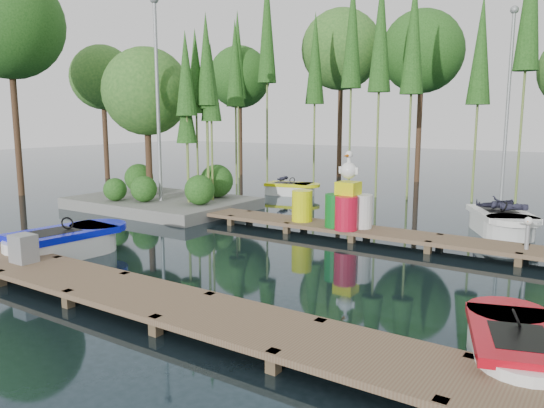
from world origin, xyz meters
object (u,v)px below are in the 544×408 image
Objects in this scene: boat_blue at (65,244)px; drum_cluster at (348,206)px; utility_cabinet at (24,248)px; island at (159,120)px; boat_red at (515,350)px; yellow_barrel at (302,206)px; boat_yellow_far at (290,189)px.

drum_cluster reaches higher than boat_blue.
boat_blue is 5.35× the size of utility_cabinet.
island is at bearing 122.53° from boat_blue.
boat_red is at bearing -47.30° from drum_cluster.
yellow_barrel reaches higher than boat_blue.
boat_red is 8.80m from yellow_barrel.
drum_cluster reaches higher than utility_cabinet.
utility_cabinet is 0.28× the size of drum_cluster.
yellow_barrel is (4.13, -5.97, 0.49)m from boat_yellow_far.
boat_blue reaches higher than utility_cabinet.
boat_red is 4.68× the size of utility_cabinet.
yellow_barrel is at bearing 174.16° from drum_cluster.
utility_cabinet is 7.45m from yellow_barrel.
boat_blue is at bearing -63.03° from island.
drum_cluster reaches higher than yellow_barrel.
boat_blue is at bearing -77.52° from boat_yellow_far.
island is 9.12m from utility_cabinet.
boat_yellow_far reaches higher than boat_red.
utility_cabinet is (1.59, -12.97, 0.33)m from boat_yellow_far.
yellow_barrel reaches higher than boat_red.
boat_yellow_far is (-0.85, 11.51, -0.03)m from boat_blue.
boat_blue is at bearing 160.84° from boat_red.
boat_blue is 1.67m from utility_cabinet.
yellow_barrel reaches higher than boat_yellow_far.
utility_cabinet is (0.75, -1.47, 0.30)m from boat_blue.
boat_blue is 11.54m from boat_yellow_far.
utility_cabinet reaches higher than boat_red.
yellow_barrel reaches higher than utility_cabinet.
utility_cabinet is 0.65× the size of yellow_barrel.
yellow_barrel is (3.29, 5.53, 0.45)m from boat_blue.
island is at bearing 173.27° from drum_cluster.
island reaches higher than boat_blue.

